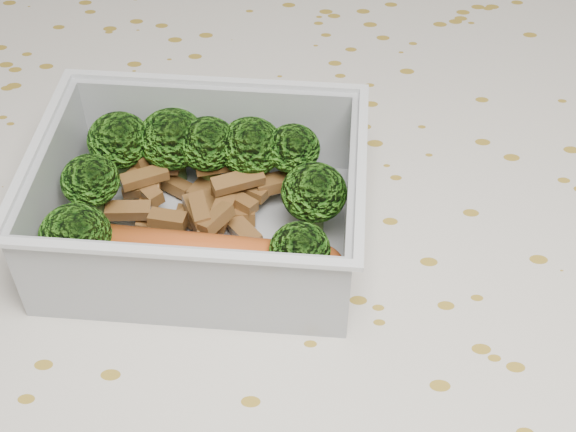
{
  "coord_description": "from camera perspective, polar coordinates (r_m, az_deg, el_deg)",
  "views": [
    {
      "loc": [
        0.01,
        -0.28,
        1.08
      ],
      "look_at": [
        0.01,
        0.0,
        0.78
      ],
      "focal_mm": 50.0,
      "sensor_mm": 36.0,
      "label": 1
    }
  ],
  "objects": [
    {
      "name": "dining_table",
      "position": [
        0.5,
        -0.74,
        -9.2
      ],
      "size": [
        1.4,
        0.9,
        0.75
      ],
      "color": "brown",
      "rests_on": "ground"
    },
    {
      "name": "sausage",
      "position": [
        0.4,
        -6.44,
        -3.06
      ],
      "size": [
        0.15,
        0.04,
        0.03
      ],
      "color": "#B04A1C",
      "rests_on": "lunch_container"
    },
    {
      "name": "tablecloth",
      "position": [
        0.46,
        -0.8,
        -5.59
      ],
      "size": [
        1.46,
        0.96,
        0.19
      ],
      "color": "beige",
      "rests_on": "dining_table"
    },
    {
      "name": "broccoli_florets",
      "position": [
        0.42,
        -6.53,
        3.08
      ],
      "size": [
        0.15,
        0.11,
        0.05
      ],
      "color": "#608C3F",
      "rests_on": "lunch_container"
    },
    {
      "name": "meat_pile",
      "position": [
        0.44,
        -6.32,
        1.45
      ],
      "size": [
        0.1,
        0.07,
        0.03
      ],
      "color": "brown",
      "rests_on": "lunch_container"
    },
    {
      "name": "lunch_container",
      "position": [
        0.42,
        -6.17,
        0.38
      ],
      "size": [
        0.17,
        0.14,
        0.06
      ],
      "color": "silver",
      "rests_on": "tablecloth"
    }
  ]
}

